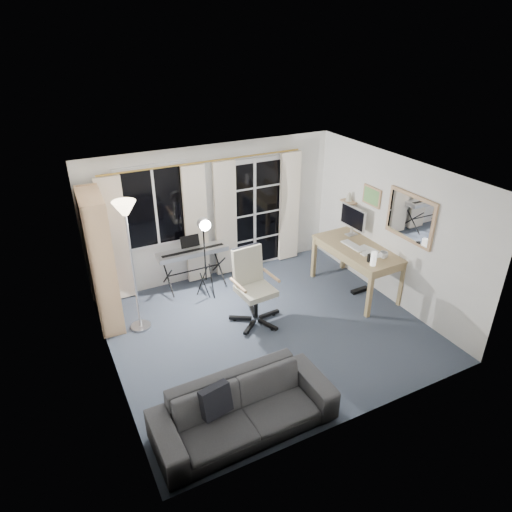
{
  "coord_description": "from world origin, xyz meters",
  "views": [
    {
      "loc": [
        -2.73,
        -4.97,
        4.18
      ],
      "look_at": [
        -0.03,
        0.35,
        1.1
      ],
      "focal_mm": 32.0,
      "sensor_mm": 36.0,
      "label": 1
    }
  ],
  "objects_px": {
    "torchiere_lamp": "(127,229)",
    "desk": "(358,252)",
    "office_chair": "(251,279)",
    "sofa": "(244,402)",
    "studio_light": "(204,234)",
    "monitor": "(353,218)",
    "mug": "(384,254)",
    "keyboard_piano": "(193,253)",
    "bookshelf": "(98,265)"
  },
  "relations": [
    {
      "from": "torchiere_lamp",
      "to": "desk",
      "type": "bearing_deg",
      "value": -9.47
    },
    {
      "from": "office_chair",
      "to": "sofa",
      "type": "distance_m",
      "value": 2.25
    },
    {
      "from": "studio_light",
      "to": "office_chair",
      "type": "xyz_separation_m",
      "value": [
        0.41,
        -0.84,
        -0.5
      ]
    },
    {
      "from": "torchiere_lamp",
      "to": "office_chair",
      "type": "height_order",
      "value": "torchiere_lamp"
    },
    {
      "from": "desk",
      "to": "sofa",
      "type": "distance_m",
      "value": 3.58
    },
    {
      "from": "monitor",
      "to": "sofa",
      "type": "bearing_deg",
      "value": -146.3
    },
    {
      "from": "monitor",
      "to": "mug",
      "type": "distance_m",
      "value": 0.99
    },
    {
      "from": "torchiere_lamp",
      "to": "mug",
      "type": "relative_size",
      "value": 14.97
    },
    {
      "from": "torchiere_lamp",
      "to": "keyboard_piano",
      "type": "relative_size",
      "value": 1.67
    },
    {
      "from": "monitor",
      "to": "mug",
      "type": "height_order",
      "value": "monitor"
    },
    {
      "from": "bookshelf",
      "to": "torchiere_lamp",
      "type": "relative_size",
      "value": 1.01
    },
    {
      "from": "sofa",
      "to": "office_chair",
      "type": "bearing_deg",
      "value": 60.56
    },
    {
      "from": "office_chair",
      "to": "sofa",
      "type": "relative_size",
      "value": 0.57
    },
    {
      "from": "desk",
      "to": "bookshelf",
      "type": "bearing_deg",
      "value": 163.63
    },
    {
      "from": "torchiere_lamp",
      "to": "office_chair",
      "type": "distance_m",
      "value": 1.96
    },
    {
      "from": "desk",
      "to": "sofa",
      "type": "relative_size",
      "value": 0.76
    },
    {
      "from": "office_chair",
      "to": "monitor",
      "type": "xyz_separation_m",
      "value": [
        2.16,
        0.38,
        0.45
      ]
    },
    {
      "from": "office_chair",
      "to": "desk",
      "type": "distance_m",
      "value": 1.96
    },
    {
      "from": "studio_light",
      "to": "monitor",
      "type": "xyz_separation_m",
      "value": [
        2.56,
        -0.46,
        -0.05
      ]
    },
    {
      "from": "bookshelf",
      "to": "sofa",
      "type": "height_order",
      "value": "bookshelf"
    },
    {
      "from": "studio_light",
      "to": "desk",
      "type": "relative_size",
      "value": 0.94
    },
    {
      "from": "desk",
      "to": "sofa",
      "type": "xyz_separation_m",
      "value": [
        -3.03,
        -1.89,
        -0.32
      ]
    },
    {
      "from": "bookshelf",
      "to": "keyboard_piano",
      "type": "distance_m",
      "value": 1.64
    },
    {
      "from": "keyboard_piano",
      "to": "office_chair",
      "type": "bearing_deg",
      "value": -70.08
    },
    {
      "from": "torchiere_lamp",
      "to": "monitor",
      "type": "distance_m",
      "value": 3.82
    },
    {
      "from": "office_chair",
      "to": "monitor",
      "type": "bearing_deg",
      "value": 5.75
    },
    {
      "from": "desk",
      "to": "mug",
      "type": "height_order",
      "value": "mug"
    },
    {
      "from": "keyboard_piano",
      "to": "desk",
      "type": "height_order",
      "value": "keyboard_piano"
    },
    {
      "from": "torchiere_lamp",
      "to": "mug",
      "type": "height_order",
      "value": "torchiere_lamp"
    },
    {
      "from": "office_chair",
      "to": "desk",
      "type": "xyz_separation_m",
      "value": [
        1.96,
        -0.07,
        0.04
      ]
    },
    {
      "from": "keyboard_piano",
      "to": "mug",
      "type": "bearing_deg",
      "value": -36.6
    },
    {
      "from": "keyboard_piano",
      "to": "torchiere_lamp",
      "type": "bearing_deg",
      "value": -147.02
    },
    {
      "from": "torchiere_lamp",
      "to": "desk",
      "type": "distance_m",
      "value": 3.75
    },
    {
      "from": "sofa",
      "to": "torchiere_lamp",
      "type": "bearing_deg",
      "value": 101.94
    },
    {
      "from": "mug",
      "to": "sofa",
      "type": "distance_m",
      "value": 3.46
    },
    {
      "from": "keyboard_piano",
      "to": "studio_light",
      "type": "bearing_deg",
      "value": -81.71
    },
    {
      "from": "office_chair",
      "to": "sofa",
      "type": "xyz_separation_m",
      "value": [
        -1.07,
        -1.96,
        -0.29
      ]
    },
    {
      "from": "studio_light",
      "to": "desk",
      "type": "bearing_deg",
      "value": -19.12
    },
    {
      "from": "torchiere_lamp",
      "to": "keyboard_piano",
      "type": "bearing_deg",
      "value": 33.35
    },
    {
      "from": "monitor",
      "to": "keyboard_piano",
      "type": "bearing_deg",
      "value": 158.71
    },
    {
      "from": "desk",
      "to": "sofa",
      "type": "height_order",
      "value": "desk"
    },
    {
      "from": "studio_light",
      "to": "office_chair",
      "type": "distance_m",
      "value": 1.06
    },
    {
      "from": "torchiere_lamp",
      "to": "monitor",
      "type": "relative_size",
      "value": 3.4
    },
    {
      "from": "studio_light",
      "to": "desk",
      "type": "distance_m",
      "value": 2.58
    },
    {
      "from": "studio_light",
      "to": "office_chair",
      "type": "height_order",
      "value": "studio_light"
    },
    {
      "from": "sofa",
      "to": "keyboard_piano",
      "type": "bearing_deg",
      "value": 78.84
    },
    {
      "from": "studio_light",
      "to": "sofa",
      "type": "relative_size",
      "value": 0.72
    },
    {
      "from": "desk",
      "to": "monitor",
      "type": "distance_m",
      "value": 0.64
    },
    {
      "from": "mug",
      "to": "sofa",
      "type": "relative_size",
      "value": 0.07
    },
    {
      "from": "torchiere_lamp",
      "to": "office_chair",
      "type": "bearing_deg",
      "value": -17.96
    }
  ]
}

